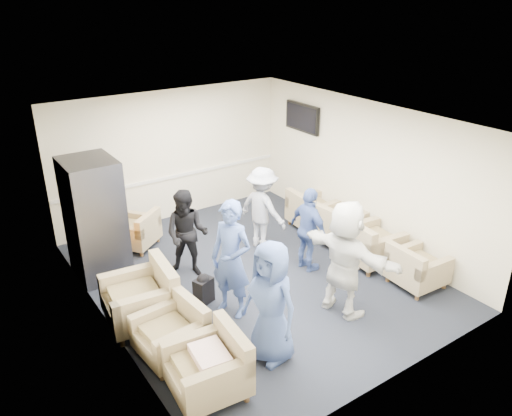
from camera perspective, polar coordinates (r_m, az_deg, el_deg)
floor at (r=8.60m, az=-0.26°, el=-7.73°), size 6.00×6.00×0.00m
ceiling at (r=7.55m, az=-0.29°, el=10.04°), size 6.00×6.00×0.00m
back_wall at (r=10.44m, az=-9.60°, el=5.93°), size 5.00×0.02×2.70m
front_wall at (r=6.01m, az=16.17°, el=-8.79°), size 5.00×0.02×2.70m
left_wall at (r=7.02m, az=-17.46°, el=-4.00°), size 0.02×6.00×2.70m
right_wall at (r=9.51m, az=12.33°, el=3.91°), size 0.02×6.00×2.70m
chair_rail at (r=10.57m, az=-9.38°, el=3.58°), size 4.98×0.04×0.06m
tv at (r=10.52m, az=5.31°, el=10.24°), size 0.10×1.00×0.58m
armchair_left_near at (r=6.27m, az=-5.11°, el=-17.79°), size 0.94×0.94×0.69m
armchair_left_mid at (r=6.87m, az=-9.34°, el=-13.98°), size 0.86×0.86×0.64m
armchair_left_far at (r=7.50m, az=-12.68°, el=-10.14°), size 1.05×1.05×0.76m
armchair_right_near at (r=8.57m, az=17.73°, el=-6.68°), size 0.82×0.82×0.62m
armchair_right_midnear at (r=9.03m, az=12.80°, el=-4.18°), size 0.95×0.95×0.70m
armchair_right_midfar at (r=9.65m, az=8.93°, el=-1.99°), size 0.93×0.93×0.69m
armchair_right_far at (r=10.17m, az=6.27°, el=-0.52°), size 0.91×0.91×0.67m
armchair_corner at (r=9.63m, az=-13.45°, el=-2.72°), size 1.06×1.06×0.61m
vending_machine at (r=8.63m, az=-17.90°, el=-1.16°), size 0.83×0.97×2.04m
backpack at (r=7.85m, az=-6.01°, el=-9.06°), size 0.34×0.29×0.49m
pillow at (r=6.15m, az=-5.29°, el=-16.51°), size 0.44×0.54×0.15m
person_front_left at (r=6.44m, az=1.70°, el=-10.75°), size 0.70×0.92×1.69m
person_mid_left at (r=7.26m, az=-2.85°, el=-5.89°), size 0.67×0.78×1.81m
person_back_left at (r=8.36m, az=-7.89°, el=-2.95°), size 0.94×0.92×1.53m
person_back_right at (r=9.19m, az=0.72°, el=-0.02°), size 0.82×1.13×1.57m
person_mid_right at (r=8.49m, az=6.08°, el=-2.52°), size 0.37×0.88×1.50m
person_front_right at (r=7.39m, az=10.14°, el=-5.71°), size 0.80×1.73×1.80m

